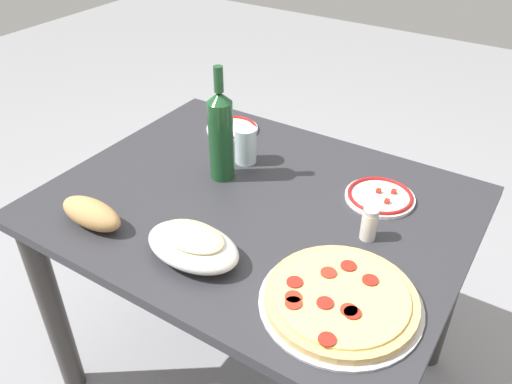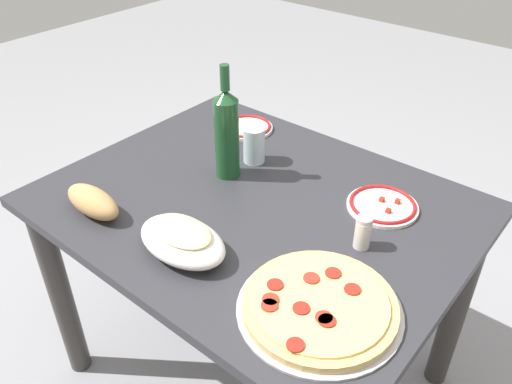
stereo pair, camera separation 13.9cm
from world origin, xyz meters
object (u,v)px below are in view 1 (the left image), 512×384
object	(u,v)px
pepperoni_pizza	(341,299)
side_plate_far	(232,128)
wine_bottle	(221,134)
water_glass	(246,145)
baked_pasta_dish	(193,244)
bread_loaf	(91,214)
side_plate_near	(380,196)
spice_shaker	(369,224)
dining_table	(256,239)

from	to	relation	value
pepperoni_pizza	side_plate_far	world-z (taller)	pepperoni_pizza
wine_bottle	water_glass	xyz separation A→B (m)	(0.01, 0.11, -0.08)
baked_pasta_dish	side_plate_far	world-z (taller)	baked_pasta_dish
wine_bottle	bread_loaf	bearing A→B (deg)	-111.50
baked_pasta_dish	side_plate_near	xyz separation A→B (m)	(0.28, 0.46, -0.03)
baked_pasta_dish	bread_loaf	distance (m)	0.30
baked_pasta_dish	wine_bottle	distance (m)	0.37
side_plate_far	baked_pasta_dish	bearing A→B (deg)	-63.26
wine_bottle	bread_loaf	size ratio (longest dim) A/B	1.77
pepperoni_pizza	water_glass	bearing A→B (deg)	142.44
side_plate_near	side_plate_far	distance (m)	0.58
side_plate_near	bread_loaf	distance (m)	0.76
wine_bottle	bread_loaf	xyz separation A→B (m)	(-0.14, -0.36, -0.10)
water_glass	spice_shaker	world-z (taller)	water_glass
side_plate_far	dining_table	bearing A→B (deg)	-46.25
dining_table	bread_loaf	bearing A→B (deg)	-133.27
bread_loaf	pepperoni_pizza	bearing A→B (deg)	8.17
pepperoni_pizza	side_plate_near	size ratio (longest dim) A/B	1.84
pepperoni_pizza	wine_bottle	size ratio (longest dim) A/B	1.05
pepperoni_pizza	side_plate_near	bearing A→B (deg)	100.07
dining_table	baked_pasta_dish	xyz separation A→B (m)	(0.00, -0.27, 0.17)
pepperoni_pizza	baked_pasta_dish	size ratio (longest dim) A/B	1.46
pepperoni_pizza	bread_loaf	world-z (taller)	bread_loaf
dining_table	spice_shaker	distance (m)	0.36
pepperoni_pizza	side_plate_far	distance (m)	0.83
spice_shaker	baked_pasta_dish	bearing A→B (deg)	-137.40
wine_bottle	spice_shaker	distance (m)	0.48
dining_table	bread_loaf	size ratio (longest dim) A/B	5.89
pepperoni_pizza	bread_loaf	bearing A→B (deg)	-171.83
water_glass	side_plate_far	distance (m)	0.21
dining_table	side_plate_far	xyz separation A→B (m)	(-0.29, 0.30, 0.14)
wine_bottle	water_glass	world-z (taller)	wine_bottle
dining_table	wine_bottle	xyz separation A→B (m)	(-0.15, 0.05, 0.27)
baked_pasta_dish	bread_loaf	size ratio (longest dim) A/B	1.27
side_plate_near	pepperoni_pizza	bearing A→B (deg)	-79.93
water_glass	bread_loaf	xyz separation A→B (m)	(-0.15, -0.47, -0.02)
baked_pasta_dish	bread_loaf	xyz separation A→B (m)	(-0.29, -0.04, -0.01)
water_glass	spice_shaker	size ratio (longest dim) A/B	1.28
side_plate_far	water_glass	bearing A→B (deg)	-43.58
side_plate_far	bread_loaf	xyz separation A→B (m)	(-0.01, -0.61, 0.03)
baked_pasta_dish	side_plate_far	bearing A→B (deg)	116.74
wine_bottle	bread_loaf	world-z (taller)	wine_bottle
wine_bottle	bread_loaf	distance (m)	0.41
dining_table	side_plate_far	distance (m)	0.44
baked_pasta_dish	spice_shaker	xyz separation A→B (m)	(0.32, 0.29, 0.00)
pepperoni_pizza	side_plate_far	size ratio (longest dim) A/B	2.03
baked_pasta_dish	side_plate_near	bearing A→B (deg)	58.91
pepperoni_pizza	wine_bottle	distance (m)	0.58
wine_bottle	spice_shaker	size ratio (longest dim) A/B	3.84
dining_table	baked_pasta_dish	size ratio (longest dim) A/B	4.64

